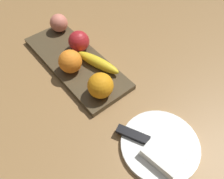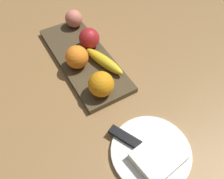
# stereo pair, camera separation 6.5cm
# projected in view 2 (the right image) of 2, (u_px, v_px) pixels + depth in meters

# --- Properties ---
(ground_plane) EXTENTS (2.40, 2.40, 0.00)m
(ground_plane) POSITION_uv_depth(u_px,v_px,m) (78.00, 72.00, 0.76)
(ground_plane) COLOR olive
(fruit_tray) EXTENTS (0.42, 0.17, 0.02)m
(fruit_tray) POSITION_uv_depth(u_px,v_px,m) (83.00, 58.00, 0.79)
(fruit_tray) COLOR #4C3F29
(fruit_tray) RESTS_ON ground_plane
(apple) EXTENTS (0.07, 0.07, 0.07)m
(apple) POSITION_uv_depth(u_px,v_px,m) (89.00, 38.00, 0.78)
(apple) COLOR #AD2026
(apple) RESTS_ON fruit_tray
(banana) EXTENTS (0.17, 0.08, 0.04)m
(banana) POSITION_uv_depth(u_px,v_px,m) (104.00, 61.00, 0.74)
(banana) COLOR yellow
(banana) RESTS_ON fruit_tray
(orange_near_apple) EXTENTS (0.08, 0.08, 0.08)m
(orange_near_apple) POSITION_uv_depth(u_px,v_px,m) (101.00, 84.00, 0.65)
(orange_near_apple) COLOR orange
(orange_near_apple) RESTS_ON fruit_tray
(orange_near_banana) EXTENTS (0.07, 0.07, 0.07)m
(orange_near_banana) POSITION_uv_depth(u_px,v_px,m) (77.00, 57.00, 0.72)
(orange_near_banana) COLOR orange
(orange_near_banana) RESTS_ON fruit_tray
(peach) EXTENTS (0.07, 0.07, 0.07)m
(peach) POSITION_uv_depth(u_px,v_px,m) (74.00, 19.00, 0.86)
(peach) COLOR #D97864
(peach) RESTS_ON fruit_tray
(dinner_plate) EXTENTS (0.20, 0.20, 0.01)m
(dinner_plate) POSITION_uv_depth(u_px,v_px,m) (151.00, 152.00, 0.58)
(dinner_plate) COLOR white
(dinner_plate) RESTS_ON ground_plane
(folded_napkin) EXTENTS (0.11, 0.12, 0.03)m
(folded_napkin) POSITION_uv_depth(u_px,v_px,m) (158.00, 157.00, 0.55)
(folded_napkin) COLOR white
(folded_napkin) RESTS_ON dinner_plate
(knife) EXTENTS (0.17, 0.10, 0.01)m
(knife) POSITION_uv_depth(u_px,v_px,m) (131.00, 139.00, 0.59)
(knife) COLOR silver
(knife) RESTS_ON dinner_plate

